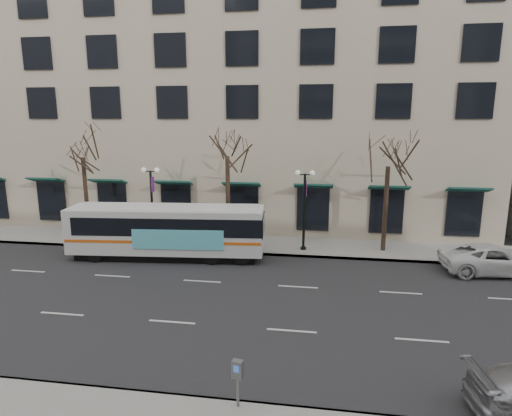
% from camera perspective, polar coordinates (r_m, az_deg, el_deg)
% --- Properties ---
extents(ground, '(160.00, 160.00, 0.00)m').
position_cam_1_polar(ground, '(20.79, -8.95, -11.95)').
color(ground, black).
rests_on(ground, ground).
extents(sidewalk_far, '(80.00, 4.00, 0.15)m').
position_cam_1_polar(sidewalk_far, '(28.33, 6.38, -5.15)').
color(sidewalk_far, gray).
rests_on(sidewalk_far, ground).
extents(building_hotel, '(40.00, 20.00, 24.00)m').
position_cam_1_polar(building_hotel, '(40.04, -2.96, 17.14)').
color(building_hotel, tan).
rests_on(building_hotel, ground).
extents(tree_far_left, '(3.60, 3.60, 8.34)m').
position_cam_1_polar(tree_far_left, '(31.30, -22.23, 8.02)').
color(tree_far_left, black).
rests_on(tree_far_left, ground).
extents(tree_far_mid, '(3.60, 3.60, 8.55)m').
position_cam_1_polar(tree_far_mid, '(27.57, -3.87, 8.88)').
color(tree_far_mid, black).
rests_on(tree_far_mid, ground).
extents(tree_far_right, '(3.60, 3.60, 8.06)m').
position_cam_1_polar(tree_far_right, '(27.25, 17.33, 7.31)').
color(tree_far_right, black).
rests_on(tree_far_right, ground).
extents(lamp_post_left, '(1.22, 0.45, 5.21)m').
position_cam_1_polar(lamp_post_left, '(28.98, -13.70, 0.81)').
color(lamp_post_left, black).
rests_on(lamp_post_left, ground).
extents(lamp_post_right, '(1.22, 0.45, 5.21)m').
position_cam_1_polar(lamp_post_right, '(26.85, 6.47, 0.21)').
color(lamp_post_right, black).
rests_on(lamp_post_right, ground).
extents(city_bus, '(11.90, 3.60, 3.18)m').
position_cam_1_polar(city_bus, '(26.37, -11.64, -2.87)').
color(city_bus, white).
rests_on(city_bus, ground).
extents(white_pickup, '(5.83, 3.06, 1.56)m').
position_cam_1_polar(white_pickup, '(26.92, 29.22, -5.99)').
color(white_pickup, white).
rests_on(white_pickup, ground).
extents(pay_station, '(0.35, 0.26, 1.46)m').
position_cam_1_polar(pay_station, '(13.12, -2.46, -21.17)').
color(pay_station, slate).
rests_on(pay_station, sidewalk_near).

